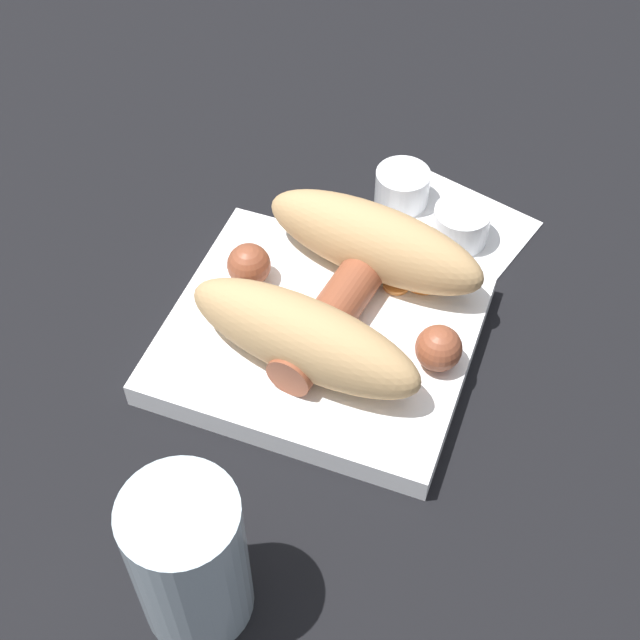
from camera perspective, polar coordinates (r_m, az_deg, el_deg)
ground_plane at (r=0.65m, az=0.00°, el=-1.71°), size 3.00×3.00×0.00m
food_tray at (r=0.64m, az=0.00°, el=-1.15°), size 0.21×0.19×0.02m
bread_roll at (r=0.62m, az=1.37°, el=2.11°), size 0.19×0.18×0.06m
sausage at (r=0.63m, az=1.35°, el=1.11°), size 0.18×0.16×0.03m
pickled_veggies at (r=0.67m, az=5.66°, el=2.87°), size 0.06×0.05×0.00m
napkin at (r=0.73m, az=8.27°, el=5.53°), size 0.14×0.14×0.00m
condiment_cup_near at (r=0.72m, az=8.97°, el=5.88°), size 0.04×0.04×0.03m
condiment_cup_far at (r=0.75m, az=5.27°, el=8.32°), size 0.04×0.04×0.03m
drink_glass at (r=0.51m, az=-8.37°, el=-14.93°), size 0.06×0.06×0.11m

